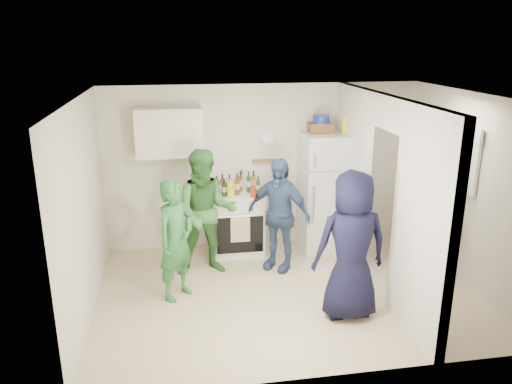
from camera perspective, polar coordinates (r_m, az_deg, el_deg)
floor at (r=6.59m, az=3.45°, el=-11.33°), size 4.80×4.80×0.00m
wall_back at (r=7.69m, az=0.82°, el=2.98°), size 4.80×0.00×4.80m
wall_front at (r=4.56m, az=8.49°, el=-7.59°), size 4.80×0.00×4.80m
wall_left at (r=6.04m, az=-19.14°, el=-2.08°), size 0.00×3.40×3.40m
wall_right at (r=7.02m, az=23.14°, el=0.13°), size 0.00×3.40×3.40m
ceiling at (r=5.82m, az=3.90°, el=10.81°), size 4.80×4.80×0.00m
partition_pier_back at (r=7.44m, az=10.80°, el=2.17°), size 0.12×1.20×2.50m
partition_pier_front at (r=5.53m, az=18.54°, el=-3.81°), size 0.12×1.20×2.50m
partition_header at (r=6.23m, az=14.81°, el=8.86°), size 0.12×1.00×0.40m
stove at (r=7.55m, az=-2.17°, el=-3.55°), size 0.79×0.65×0.94m
upper_cabinet at (r=7.27m, az=-9.90°, el=6.72°), size 0.95×0.34×0.70m
fridge at (r=7.66m, az=7.94°, el=0.03°), size 0.74×0.72×1.80m
wicker_basket at (r=7.44m, az=7.40°, el=7.29°), size 0.35×0.25×0.15m
blue_bowl at (r=7.42m, az=7.43°, el=8.27°), size 0.24×0.24×0.11m
yellow_cup_stack_top at (r=7.39m, az=10.14°, el=7.49°), size 0.09×0.09×0.25m
wall_clock at (r=7.58m, az=1.24°, el=6.25°), size 0.22×0.02×0.22m
spice_shelf at (r=7.61m, az=0.89°, el=3.61°), size 0.35×0.08×0.03m
nook_window at (r=7.07m, az=22.54°, el=3.69°), size 0.03×0.70×0.80m
nook_window_frame at (r=7.06m, az=22.43°, el=3.69°), size 0.04×0.76×0.86m
nook_valance at (r=6.98m, az=22.59°, el=6.48°), size 0.04×0.82×0.18m
yellow_cup_stack_stove at (r=7.13m, az=-2.95°, el=0.23°), size 0.09×0.09×0.25m
red_cup at (r=7.22m, az=-0.28°, el=-0.09°), size 0.09×0.09×0.12m
person_green_left at (r=6.23m, az=-9.15°, el=-5.47°), size 0.65×0.66×1.53m
person_green_center at (r=6.79m, az=-5.70°, el=-2.38°), size 0.88×0.70×1.75m
person_denim at (r=6.91m, az=2.59°, el=-2.59°), size 0.98×0.90×1.61m
person_navy at (r=5.81m, az=10.82°, el=-6.05°), size 0.87×0.57×1.76m
person_nook at (r=7.26m, az=18.50°, el=-1.80°), size 0.82×1.23×1.78m
bottle_a at (r=7.44m, az=-4.54°, el=0.92°), size 0.07×0.07×0.25m
bottle_b at (r=7.25m, az=-3.64°, el=0.55°), size 0.08×0.08×0.26m
bottle_c at (r=7.50m, az=-3.04°, el=1.09°), size 0.06×0.06×0.25m
bottle_d at (r=7.28m, az=-2.15°, el=0.91°), size 0.07×0.07×0.32m
bottle_e at (r=7.53m, az=-1.63°, el=1.43°), size 0.06×0.06×0.31m
bottle_f at (r=7.40m, az=-0.85°, el=1.17°), size 0.06×0.06×0.32m
bottle_g at (r=7.51m, az=-0.27°, el=1.33°), size 0.07×0.07×0.30m
bottle_h at (r=7.21m, az=-4.31°, el=0.35°), size 0.07×0.07×0.24m
bottle_i at (r=7.44m, az=-1.80°, el=1.22°), size 0.06×0.06×0.31m
bottle_j at (r=7.28m, az=0.23°, el=0.76°), size 0.06×0.06×0.29m
bottle_k at (r=7.37m, az=-3.86°, el=0.95°), size 0.08×0.08×0.29m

